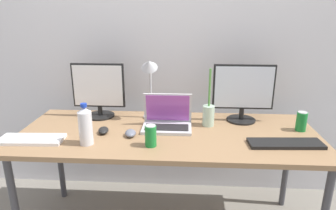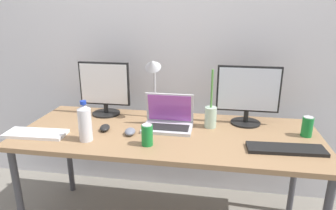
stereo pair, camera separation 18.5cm
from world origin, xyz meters
name	(u,v)px [view 1 (the left image)]	position (x,y,z in m)	size (l,w,h in m)	color
wall_back	(173,34)	(0.00, 0.59, 1.30)	(7.00, 0.08, 2.60)	silver
work_desk	(168,140)	(0.00, 0.00, 0.68)	(1.90, 0.77, 0.74)	#424247
monitor_left	(99,90)	(-0.51, 0.25, 0.94)	(0.37, 0.20, 0.39)	black
monitor_center	(243,92)	(0.50, 0.23, 0.95)	(0.41, 0.20, 0.40)	black
laptop_silver	(167,120)	(-0.01, 0.07, 0.79)	(0.32, 0.21, 0.22)	silver
keyboard_main	(31,139)	(-0.80, -0.19, 0.75)	(0.37, 0.15, 0.02)	white
keyboard_aux	(286,144)	(0.69, -0.15, 0.75)	(0.42, 0.13, 0.02)	black
mouse_by_keyboard	(103,130)	(-0.41, -0.04, 0.76)	(0.06, 0.10, 0.03)	black
mouse_by_laptop	(131,133)	(-0.23, -0.08, 0.76)	(0.07, 0.10, 0.04)	slate
water_bottle	(85,126)	(-0.46, -0.21, 0.85)	(0.08, 0.08, 0.25)	silver
soda_can_near_keyboard	(301,121)	(0.85, 0.08, 0.80)	(0.07, 0.07, 0.13)	#197F33
soda_can_by_laptop	(151,136)	(-0.09, -0.21, 0.80)	(0.07, 0.07, 0.13)	#197F33
bamboo_vase	(209,114)	(0.26, 0.13, 0.82)	(0.08, 0.08, 0.39)	#B2D1B7
desk_lamp	(150,77)	(-0.14, 0.21, 1.05)	(0.11, 0.18, 0.45)	#B7B7BC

